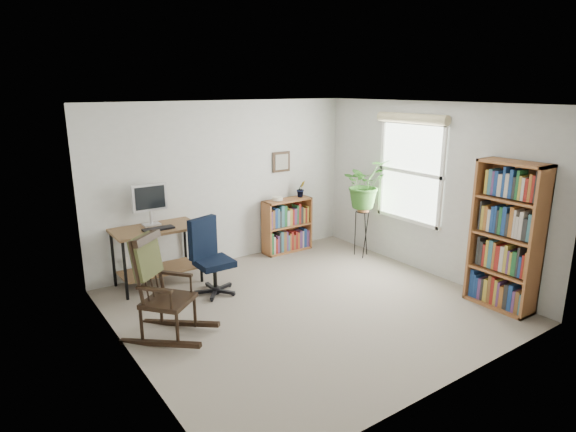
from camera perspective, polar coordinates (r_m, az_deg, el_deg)
floor at (r=5.96m, az=2.24°, el=-10.63°), size 4.20×4.00×0.00m
ceiling at (r=5.37m, az=2.51°, el=13.10°), size 4.20×4.00×0.00m
wall_back at (r=7.20m, az=-7.33°, el=3.87°), size 4.20×0.00×2.40m
wall_front at (r=4.21m, az=19.16°, el=-4.99°), size 4.20×0.00×2.40m
wall_left at (r=4.63m, az=-18.81°, el=-3.13°), size 0.00×4.00×2.40m
wall_right at (r=6.99m, az=16.22°, el=3.05°), size 0.00×4.00×2.40m
window at (r=7.11m, az=14.26°, el=5.03°), size 0.12×1.20×1.50m
desk at (r=6.67m, az=-15.22°, el=-4.60°), size 1.10×0.61×0.80m
monitor at (r=6.61m, az=-16.04°, el=1.29°), size 0.46×0.16×0.56m
keyboard at (r=6.44m, az=-15.10°, el=-1.46°), size 0.40×0.15×0.02m
office_chair at (r=6.19m, az=-8.74°, el=-4.80°), size 0.68×0.68×1.00m
rocking_chair at (r=5.21m, az=-14.11°, el=-8.14°), size 1.08×1.13×1.14m
low_bookshelf at (r=7.72m, az=-0.11°, el=-1.12°), size 0.82×0.27×0.86m
tall_bookshelf at (r=6.20m, az=24.44°, el=-2.22°), size 0.33×0.77×1.77m
plant_stand at (r=7.58m, az=8.79°, el=-1.66°), size 0.28×0.28×0.85m
spider_plant at (r=7.35m, az=9.14°, el=6.53°), size 1.69×1.88×1.46m
potted_plant_small at (r=7.77m, az=1.55°, el=2.66°), size 0.13×0.24×0.11m
framed_picture at (r=7.63m, az=-0.76°, el=6.42°), size 0.32×0.04×0.32m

